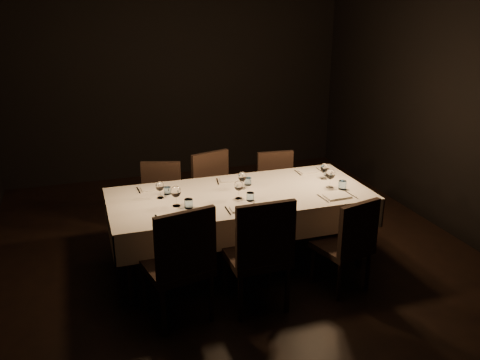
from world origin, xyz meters
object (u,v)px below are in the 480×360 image
object	(u,v)px
chair_near_left	(180,261)
chair_far_center	(216,191)
chair_near_center	(260,250)
chair_near_right	(349,241)
chair_far_left	(161,199)
dining_table	(240,201)
chair_far_right	(277,186)

from	to	relation	value
chair_near_left	chair_far_center	world-z (taller)	chair_near_left
chair_near_left	chair_near_center	distance (m)	0.67
chair_near_right	chair_far_left	world-z (taller)	chair_near_right
dining_table	chair_near_left	distance (m)	1.10
chair_near_right	chair_far_center	size ratio (longest dim) A/B	0.96
chair_near_right	chair_far_left	size ratio (longest dim) A/B	1.02
dining_table	chair_far_left	distance (m)	1.02
chair_far_left	chair_far_right	bearing A→B (deg)	17.43
chair_near_left	chair_near_right	size ratio (longest dim) A/B	1.15
chair_near_center	chair_near_right	xyz separation A→B (m)	(0.86, 0.03, -0.06)
chair_near_center	chair_far_center	world-z (taller)	chair_near_center
chair_near_right	chair_near_center	bearing A→B (deg)	-12.13
chair_far_right	chair_near_left	bearing A→B (deg)	-128.45
chair_near_right	chair_far_center	bearing A→B (deg)	-76.18
chair_near_center	chair_far_right	distance (m)	1.75
chair_far_left	chair_far_center	xyz separation A→B (m)	(0.61, -0.01, 0.03)
chair_near_left	chair_near_center	bearing A→B (deg)	165.20
chair_near_left	chair_far_right	size ratio (longest dim) A/B	1.18
chair_near_left	chair_far_center	distance (m)	1.68
chair_far_left	chair_far_center	size ratio (longest dim) A/B	0.94
chair_far_left	chair_near_center	bearing A→B (deg)	-52.28
chair_near_left	chair_near_right	bearing A→B (deg)	168.18
dining_table	chair_far_right	world-z (taller)	chair_far_right
chair_far_right	chair_near_right	bearing A→B (deg)	-81.93
dining_table	chair_near_center	size ratio (longest dim) A/B	2.41
chair_near_left	chair_near_center	xyz separation A→B (m)	(0.67, -0.03, 0.00)
chair_near_center	chair_far_left	bearing A→B (deg)	-70.92
dining_table	chair_near_right	bearing A→B (deg)	-45.55
chair_far_center	chair_far_right	size ratio (longest dim) A/B	1.07
dining_table	chair_near_left	bearing A→B (deg)	-134.14
chair_near_left	chair_far_right	bearing A→B (deg)	-145.53
dining_table	chair_far_right	distance (m)	1.03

